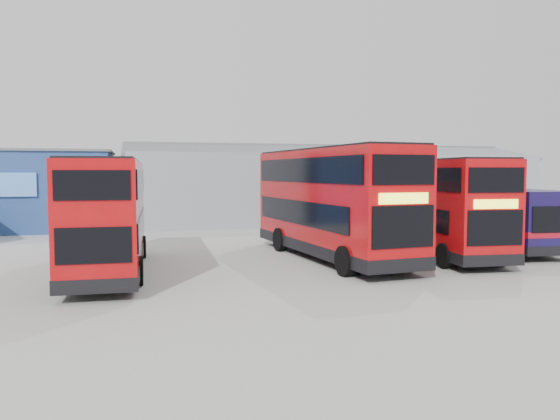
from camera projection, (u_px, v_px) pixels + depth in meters
The scene contains 7 objects.
ground_plane at pixel (301, 265), 21.86m from camera, with size 120.00×120.00×0.00m, color #999994.
office_block at pixel (15, 190), 35.49m from camera, with size 12.30×8.32×5.12m.
maintenance_shed at pixel (324, 186), 43.01m from camera, with size 30.50×12.00×5.89m.
double_decker_left at pixel (108, 217), 19.99m from camera, with size 2.76×9.96×4.18m.
double_decker_centre at pixel (331, 204), 23.40m from camera, with size 3.80×11.38×4.73m.
double_decker_right at pixel (433, 208), 24.58m from camera, with size 3.31×10.28×4.28m.
single_decker_blue at pixel (485, 217), 27.41m from camera, with size 3.50×11.02×2.94m.
Camera 1 is at (-6.33, -20.73, 3.74)m, focal length 35.00 mm.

